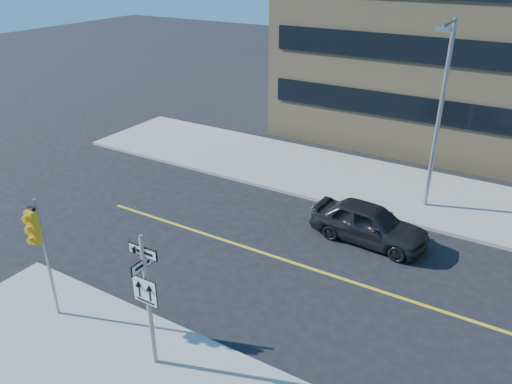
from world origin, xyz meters
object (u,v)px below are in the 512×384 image
Objects in this scene: traffic_signal at (37,236)px; parked_car_a at (369,223)px; sign_pole at (147,295)px; streetlight_a at (440,106)px.

traffic_signal is 11.97m from parked_car_a.
parked_car_a is (6.77, 9.61, -2.24)m from traffic_signal.
parked_car_a is at bearing 73.67° from sign_pole.
parked_car_a is at bearing 54.83° from traffic_signal.
streetlight_a reaches higher than sign_pole.
sign_pole is 14.05m from streetlight_a.
parked_car_a is 5.64m from streetlight_a.
traffic_signal is (-4.00, -0.15, 0.59)m from sign_pole.
streetlight_a is (8.00, 13.42, 1.73)m from traffic_signal.
sign_pole reaches higher than parked_car_a.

